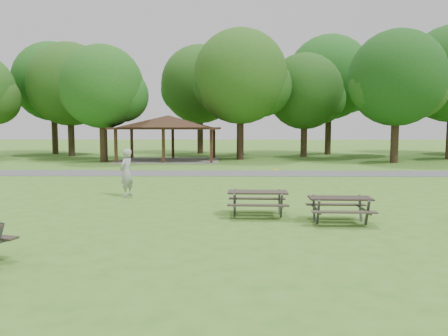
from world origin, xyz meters
TOP-DOWN VIEW (x-y plane):
  - ground at (0.00, 0.00)m, footprint 160.00×160.00m
  - asphalt_path at (0.00, 14.00)m, footprint 120.00×3.20m
  - pavilion at (-4.00, 24.00)m, footprint 8.60×7.01m
  - tree_row_c at (-13.90, 29.03)m, footprint 8.19×7.80m
  - tree_row_d at (-8.92, 22.53)m, footprint 6.93×6.60m
  - tree_row_e at (2.10, 25.03)m, footprint 8.40×8.00m
  - tree_row_f at (8.09, 28.53)m, footprint 7.35×7.00m
  - tree_row_g at (14.09, 22.03)m, footprint 7.77×7.40m
  - tree_deep_a at (-16.90, 32.53)m, footprint 8.40×8.00m
  - tree_deep_b at (-1.90, 33.03)m, footprint 8.40×8.00m
  - tree_deep_c at (11.10, 32.03)m, footprint 8.82×8.40m
  - picnic_table_middle at (2.12, 1.50)m, footprint 1.94×1.59m
  - picnic_table_far at (4.51, 0.54)m, footprint 1.87×1.52m
  - frisbee_in_flight at (2.82, 2.93)m, footprint 0.33×0.33m
  - frisbee_thrower at (-3.02, 5.34)m, footprint 0.66×0.82m

SIDE VIEW (x-z plane):
  - ground at x=0.00m, z-range 0.00..0.00m
  - asphalt_path at x=0.00m, z-range 0.00..0.02m
  - picnic_table_far at x=4.51m, z-range 0.19..0.98m
  - picnic_table_middle at x=2.12m, z-range 0.19..1.02m
  - frisbee_thrower at x=-3.02m, z-range 0.00..1.95m
  - frisbee_in_flight at x=2.82m, z-range 1.34..1.36m
  - pavilion at x=-4.00m, z-range 1.18..4.94m
  - tree_row_d at x=-8.92m, z-range 1.13..10.41m
  - tree_row_f at x=8.09m, z-range 1.06..10.62m
  - tree_row_g at x=14.09m, z-range 1.20..11.46m
  - tree_row_c at x=-13.90m, z-range 1.20..11.87m
  - tree_row_e at x=2.10m, z-range 1.27..12.29m
  - tree_deep_b at x=-1.90m, z-range 1.32..12.45m
  - tree_deep_a at x=-16.90m, z-range 1.44..12.82m
  - tree_deep_c at x=11.10m, z-range 1.49..13.39m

